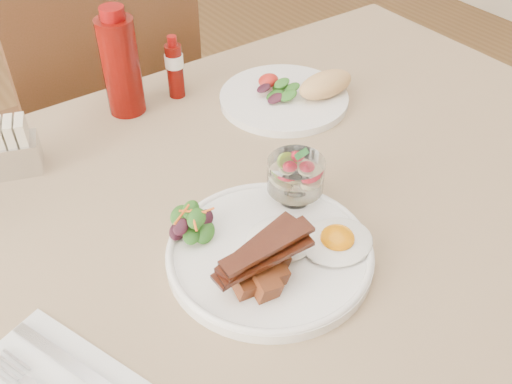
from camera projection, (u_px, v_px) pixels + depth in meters
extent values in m
cylinder|color=brown|center=(355.00, 154.00, 1.62)|extent=(0.06, 0.06, 0.71)
cube|color=brown|center=(263.00, 207.00, 0.89)|extent=(1.30, 0.85, 0.04)
cube|color=#94785A|center=(263.00, 196.00, 0.88)|extent=(1.33, 0.88, 0.00)
cylinder|color=brown|center=(78.00, 258.00, 1.49)|extent=(0.04, 0.04, 0.45)
cylinder|color=brown|center=(197.00, 205.00, 1.65)|extent=(0.04, 0.04, 0.45)
cylinder|color=brown|center=(32.00, 186.00, 1.71)|extent=(0.04, 0.04, 0.45)
cylinder|color=brown|center=(140.00, 146.00, 1.87)|extent=(0.04, 0.04, 0.45)
cube|color=brown|center=(98.00, 128.00, 1.53)|extent=(0.42, 0.42, 0.03)
cube|color=brown|center=(116.00, 80.00, 1.25)|extent=(0.42, 0.03, 0.46)
cylinder|color=white|center=(270.00, 253.00, 0.77)|extent=(0.28, 0.28, 0.02)
ellipsoid|color=white|center=(337.00, 241.00, 0.77)|extent=(0.11, 0.10, 0.01)
ellipsoid|color=orange|center=(337.00, 238.00, 0.77)|extent=(0.05, 0.05, 0.03)
ellipsoid|color=white|center=(281.00, 238.00, 0.77)|extent=(0.11, 0.10, 0.01)
ellipsoid|color=orange|center=(281.00, 235.00, 0.77)|extent=(0.05, 0.05, 0.03)
cube|color=maroon|center=(252.00, 269.00, 0.72)|extent=(0.03, 0.03, 0.03)
cube|color=maroon|center=(274.00, 274.00, 0.71)|extent=(0.04, 0.04, 0.03)
cube|color=maroon|center=(246.00, 286.00, 0.70)|extent=(0.03, 0.03, 0.02)
cube|color=maroon|center=(276.00, 260.00, 0.73)|extent=(0.03, 0.03, 0.03)
cube|color=maroon|center=(266.00, 286.00, 0.70)|extent=(0.04, 0.04, 0.03)
cube|color=maroon|center=(238.00, 269.00, 0.72)|extent=(0.03, 0.03, 0.02)
cube|color=maroon|center=(267.00, 258.00, 0.71)|extent=(0.03, 0.03, 0.03)
cube|color=#481B0C|center=(258.00, 257.00, 0.70)|extent=(0.13, 0.03, 0.01)
cube|color=#481B0C|center=(266.00, 258.00, 0.70)|extent=(0.13, 0.04, 0.01)
cube|color=#481B0C|center=(259.00, 246.00, 0.70)|extent=(0.13, 0.05, 0.01)
cube|color=#481B0C|center=(267.00, 246.00, 0.69)|extent=(0.13, 0.03, 0.01)
ellipsoid|color=#225216|center=(193.00, 232.00, 0.78)|extent=(0.04, 0.03, 0.01)
ellipsoid|color=#225216|center=(198.00, 220.00, 0.80)|extent=(0.04, 0.03, 0.01)
ellipsoid|color=#320F1B|center=(178.00, 231.00, 0.78)|extent=(0.04, 0.03, 0.01)
ellipsoid|color=#225216|center=(205.00, 232.00, 0.77)|extent=(0.04, 0.03, 0.01)
ellipsoid|color=#225216|center=(192.00, 234.00, 0.77)|extent=(0.04, 0.03, 0.01)
ellipsoid|color=#320F1B|center=(205.00, 218.00, 0.78)|extent=(0.03, 0.03, 0.01)
ellipsoid|color=#225216|center=(180.00, 216.00, 0.78)|extent=(0.04, 0.03, 0.01)
ellipsoid|color=#225216|center=(191.00, 210.00, 0.78)|extent=(0.04, 0.03, 0.01)
ellipsoid|color=#320F1B|center=(181.00, 227.00, 0.76)|extent=(0.03, 0.02, 0.01)
ellipsoid|color=#225216|center=(196.00, 218.00, 0.76)|extent=(0.04, 0.03, 0.01)
cylinder|color=orange|center=(193.00, 212.00, 0.77)|extent=(0.03, 0.03, 0.01)
cylinder|color=orange|center=(182.00, 214.00, 0.77)|extent=(0.04, 0.02, 0.01)
cylinder|color=orange|center=(201.00, 213.00, 0.77)|extent=(0.04, 0.01, 0.01)
cylinder|color=orange|center=(194.00, 220.00, 0.76)|extent=(0.02, 0.04, 0.01)
cylinder|color=white|center=(294.00, 196.00, 0.84)|extent=(0.05, 0.05, 0.01)
cylinder|color=white|center=(295.00, 191.00, 0.83)|extent=(0.02, 0.02, 0.02)
cylinder|color=white|center=(296.00, 175.00, 0.81)|extent=(0.08, 0.08, 0.05)
cylinder|color=beige|center=(286.00, 178.00, 0.82)|extent=(0.02, 0.02, 0.01)
cylinder|color=beige|center=(305.00, 178.00, 0.82)|extent=(0.02, 0.02, 0.01)
cylinder|color=beige|center=(293.00, 169.00, 0.83)|extent=(0.02, 0.02, 0.01)
cylinder|color=#7BB035|center=(287.00, 164.00, 0.81)|extent=(0.03, 0.03, 0.01)
cone|color=red|center=(306.00, 168.00, 0.80)|extent=(0.02, 0.02, 0.02)
cone|color=red|center=(288.00, 167.00, 0.79)|extent=(0.02, 0.02, 0.02)
cone|color=red|center=(296.00, 155.00, 0.81)|extent=(0.02, 0.02, 0.02)
ellipsoid|color=#2D7D36|center=(299.00, 155.00, 0.79)|extent=(0.02, 0.01, 0.00)
ellipsoid|color=#2D7D36|center=(304.00, 153.00, 0.79)|extent=(0.02, 0.01, 0.00)
cylinder|color=white|center=(284.00, 98.00, 1.08)|extent=(0.24, 0.24, 0.01)
ellipsoid|color=#225216|center=(275.00, 95.00, 1.06)|extent=(0.04, 0.03, 0.01)
ellipsoid|color=#225216|center=(280.00, 86.00, 1.08)|extent=(0.04, 0.03, 0.01)
ellipsoid|color=#320F1B|center=(275.00, 98.00, 1.05)|extent=(0.03, 0.03, 0.01)
ellipsoid|color=#225216|center=(288.00, 95.00, 1.05)|extent=(0.04, 0.03, 0.01)
ellipsoid|color=#225216|center=(293.00, 87.00, 1.06)|extent=(0.03, 0.02, 0.01)
ellipsoid|color=#320F1B|center=(264.00, 88.00, 1.06)|extent=(0.03, 0.02, 0.01)
ellipsoid|color=#225216|center=(282.00, 83.00, 1.07)|extent=(0.03, 0.03, 0.01)
ellipsoid|color=red|center=(268.00, 83.00, 1.08)|extent=(0.04, 0.03, 0.02)
ellipsoid|color=#E1B46A|center=(326.00, 83.00, 1.06)|extent=(0.12, 0.07, 0.05)
cylinder|color=#5B0905|center=(121.00, 67.00, 1.00)|extent=(0.07, 0.07, 0.18)
cylinder|color=maroon|center=(112.00, 13.00, 0.94)|extent=(0.04, 0.04, 0.02)
cylinder|color=#5B0905|center=(175.00, 71.00, 1.07)|extent=(0.03, 0.03, 0.10)
cylinder|color=white|center=(174.00, 61.00, 1.05)|extent=(0.03, 0.03, 0.02)
cylinder|color=maroon|center=(172.00, 41.00, 1.03)|extent=(0.02, 0.02, 0.02)
cube|color=silver|center=(7.00, 157.00, 0.90)|extent=(0.11, 0.09, 0.06)
cube|color=#CAB68F|center=(1.00, 139.00, 0.88)|extent=(0.03, 0.05, 0.06)
cube|color=#CAB68F|center=(12.00, 138.00, 0.89)|extent=(0.03, 0.05, 0.06)
cube|color=#CAB68F|center=(24.00, 136.00, 0.89)|extent=(0.03, 0.05, 0.06)
cube|color=white|center=(59.00, 383.00, 0.63)|extent=(0.18, 0.23, 0.00)
cube|color=silver|center=(74.00, 366.00, 0.64)|extent=(0.08, 0.18, 0.00)
cube|color=silver|center=(5.00, 370.00, 0.64)|extent=(0.02, 0.04, 0.00)
cube|color=silver|center=(11.00, 365.00, 0.64)|extent=(0.02, 0.04, 0.00)
cube|color=silver|center=(17.00, 360.00, 0.65)|extent=(0.02, 0.04, 0.00)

